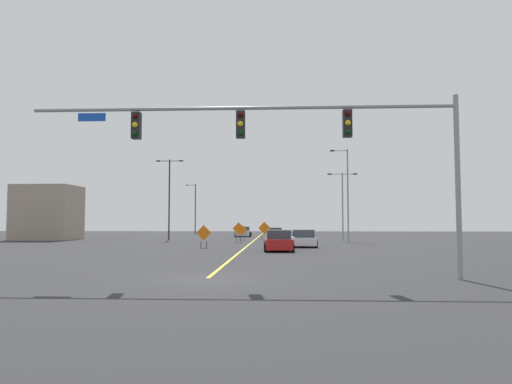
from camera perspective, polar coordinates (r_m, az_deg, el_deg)
The scene contains 16 objects.
ground at distance 18.09m, azimuth -5.93°, elevation -10.46°, with size 158.43×158.43×0.00m, color #2D2D30.
road_centre_stripe at distance 61.86m, azimuth 0.24°, elevation -5.57°, with size 0.16×88.01×0.01m.
traffic_signal_assembly at distance 18.05m, azimuth 4.87°, elevation 6.93°, with size 16.51×0.44×6.97m.
street_lamp_mid_right at distance 79.63m, azimuth -7.53°, elevation -1.77°, with size 1.76×0.24×8.41m.
street_lamp_far_right at distance 48.56m, azimuth 11.06°, elevation 0.09°, with size 1.85×0.24×9.56m.
street_lamp_far_left at distance 54.18m, azimuth -10.59°, elevation -0.14°, with size 3.11×0.24×9.22m.
street_lamp_mid_left at distance 51.88m, azimuth 10.57°, elevation -0.98°, with size 3.24×0.24×7.48m.
construction_sign_median_near at distance 46.55m, azimuth -2.15°, elevation -4.64°, with size 1.24×0.22×2.03m.
construction_sign_median_far at distance 51.75m, azimuth -1.72°, elevation -4.77°, with size 1.17×0.10×1.74m.
construction_sign_left_shoulder at distance 52.23m, azimuth 1.04°, elevation -4.53°, with size 1.39×0.31×2.07m.
construction_sign_right_lane at distance 37.98m, azimuth -6.42°, elevation -5.10°, with size 1.26×0.33×1.85m.
car_red_far at distance 33.97m, azimuth 2.77°, elevation -6.06°, with size 2.24×4.26×1.52m.
car_black_near at distance 60.17m, azimuth 2.33°, elevation -5.05°, with size 2.15×4.46×1.30m.
car_white_distant at distance 39.45m, azimuth 5.80°, elevation -5.75°, with size 2.21×4.20×1.44m.
car_silver_passing at distance 64.17m, azimuth -1.58°, elevation -4.92°, with size 2.19×4.05×1.38m.
roadside_building_west at distance 59.38m, azimuth -24.17°, elevation -2.31°, with size 6.50×5.58×6.29m.
Camera 1 is at (2.68, -17.75, 2.18)m, focal length 32.62 mm.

